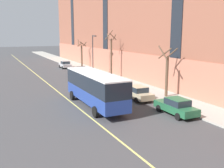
% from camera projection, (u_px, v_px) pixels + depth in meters
% --- Properties ---
extents(ground_plane, '(260.00, 260.00, 0.00)m').
position_uv_depth(ground_plane, '(92.00, 103.00, 27.98)').
color(ground_plane, '#424244').
extents(sidewalk, '(4.31, 160.00, 0.15)m').
position_uv_depth(sidewalk, '(146.00, 90.00, 34.32)').
color(sidewalk, '#ADA89E').
rests_on(sidewalk, ground).
extents(city_bus, '(2.81, 10.75, 3.47)m').
position_uv_depth(city_bus, '(95.00, 87.00, 26.34)').
color(city_bus, navy).
rests_on(city_bus, ground).
extents(parked_car_white_0, '(2.00, 4.47, 1.56)m').
position_uv_depth(parked_car_white_0, '(114.00, 82.00, 35.55)').
color(parked_car_white_0, silver).
rests_on(parked_car_white_0, ground).
extents(parked_car_green_1, '(1.96, 4.62, 1.56)m').
position_uv_depth(parked_car_green_1, '(176.00, 106.00, 23.94)').
color(parked_car_green_1, '#23603D').
rests_on(parked_car_green_1, ground).
extents(parked_car_silver_2, '(2.12, 4.26, 1.56)m').
position_uv_depth(parked_car_silver_2, '(65.00, 64.00, 56.07)').
color(parked_car_silver_2, '#B7B7BC').
rests_on(parked_car_silver_2, ground).
extents(parked_car_black_3, '(1.97, 4.28, 1.56)m').
position_uv_depth(parked_car_black_3, '(82.00, 71.00, 46.40)').
color(parked_car_black_3, black).
rests_on(parked_car_black_3, ground).
extents(parked_car_red_5, '(2.10, 4.78, 1.56)m').
position_uv_depth(parked_car_red_5, '(96.00, 76.00, 41.01)').
color(parked_car_red_5, '#B21E19').
rests_on(parked_car_red_5, ground).
extents(parked_car_champagne_7, '(2.05, 4.77, 1.56)m').
position_uv_depth(parked_car_champagne_7, '(137.00, 93.00, 29.49)').
color(parked_car_champagne_7, '#BCAD89').
rests_on(parked_car_champagne_7, ground).
extents(street_tree_mid_block, '(1.86, 1.84, 5.85)m').
position_uv_depth(street_tree_mid_block, '(167.00, 72.00, 30.00)').
color(street_tree_mid_block, brown).
rests_on(street_tree_mid_block, sidewalk).
extents(street_tree_far_uptown, '(1.58, 1.58, 7.74)m').
position_uv_depth(street_tree_far_uptown, '(111.00, 54.00, 42.92)').
color(street_tree_far_uptown, brown).
rests_on(street_tree_far_uptown, sidewalk).
extents(street_tree_far_downtown, '(1.73, 1.72, 5.95)m').
position_uv_depth(street_tree_far_downtown, '(82.00, 53.00, 56.22)').
color(street_tree_far_downtown, brown).
rests_on(street_tree_far_downtown, sidewalk).
extents(street_lamp, '(0.36, 1.48, 6.90)m').
position_uv_depth(street_lamp, '(93.00, 51.00, 45.84)').
color(street_lamp, '#2D2D30').
rests_on(street_lamp, sidewalk).
extents(fire_hydrant, '(0.42, 0.24, 0.72)m').
position_uv_depth(fire_hydrant, '(110.00, 79.00, 40.13)').
color(fire_hydrant, red).
rests_on(fire_hydrant, sidewalk).
extents(lane_centerline, '(0.16, 140.00, 0.01)m').
position_uv_depth(lane_centerline, '(67.00, 99.00, 29.83)').
color(lane_centerline, '#E0D66B').
rests_on(lane_centerline, ground).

